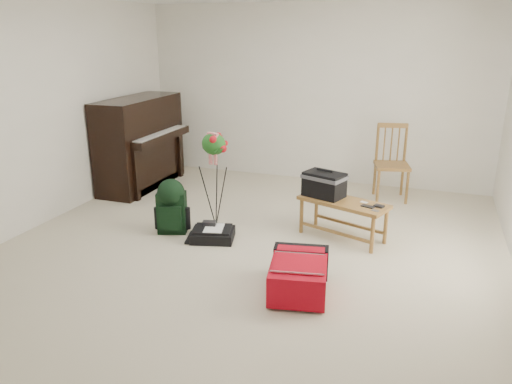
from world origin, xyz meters
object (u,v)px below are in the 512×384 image
at_px(bench, 328,191).
at_px(dining_chair, 392,163).
at_px(red_suitcase, 300,272).
at_px(flower_stand, 215,181).
at_px(piano, 141,145).
at_px(green_backpack, 171,204).
at_px(black_duffel, 213,234).

height_order(bench, dining_chair, dining_chair).
bearing_deg(red_suitcase, flower_stand, 129.21).
distance_m(piano, red_suitcase, 3.63).
relative_size(bench, red_suitcase, 1.31).
relative_size(green_backpack, flower_stand, 0.55).
height_order(bench, black_duffel, bench).
bearing_deg(red_suitcase, dining_chair, 69.08).
relative_size(dining_chair, flower_stand, 0.88).
height_order(piano, black_duffel, piano).
distance_m(dining_chair, black_duffel, 2.66).
relative_size(red_suitcase, black_duffel, 1.49).
bearing_deg(black_duffel, red_suitcase, -46.87).
bearing_deg(black_duffel, flower_stand, 94.08).
bearing_deg(flower_stand, green_backpack, -123.54).
xyz_separation_m(piano, flower_stand, (1.61, -1.08, -0.06)).
xyz_separation_m(bench, black_duffel, (-1.12, -0.51, -0.45)).
bearing_deg(red_suitcase, black_duffel, 137.41).
bearing_deg(red_suitcase, piano, 132.61).
distance_m(red_suitcase, flower_stand, 1.71).
height_order(piano, flower_stand, piano).
relative_size(bench, dining_chair, 1.04).
xyz_separation_m(piano, green_backpack, (1.23, -1.40, -0.26)).
xyz_separation_m(red_suitcase, black_duffel, (-1.15, 0.72, -0.09)).
xyz_separation_m(black_duffel, flower_stand, (-0.12, 0.36, 0.48)).
height_order(dining_chair, red_suitcase, dining_chair).
bearing_deg(bench, flower_stand, -153.65).
bearing_deg(dining_chair, bench, -122.56).
xyz_separation_m(green_backpack, flower_stand, (0.38, 0.32, 0.21)).
bearing_deg(piano, black_duffel, -39.61).
bearing_deg(piano, dining_chair, 10.15).
height_order(dining_chair, black_duffel, dining_chair).
relative_size(dining_chair, green_backpack, 1.61).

